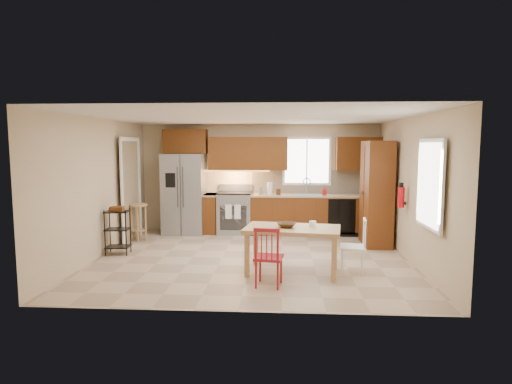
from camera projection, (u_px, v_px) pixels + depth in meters
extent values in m
plane|color=tan|center=(252.00, 258.00, 7.66)|extent=(5.50, 5.50, 0.00)
cube|color=silver|center=(252.00, 117.00, 7.39)|extent=(5.50, 5.00, 0.02)
cube|color=#CCB793|center=(259.00, 178.00, 10.01)|extent=(5.50, 0.02, 2.50)
cube|color=#CCB793|center=(237.00, 210.00, 5.05)|extent=(5.50, 0.02, 2.50)
cube|color=#CCB793|center=(100.00, 188.00, 7.69)|extent=(0.02, 5.00, 2.50)
cube|color=#CCB793|center=(411.00, 190.00, 7.36)|extent=(0.02, 5.00, 2.50)
cube|color=gray|center=(184.00, 194.00, 9.78)|extent=(0.92, 0.75, 1.82)
cube|color=gray|center=(235.00, 213.00, 9.82)|extent=(0.76, 0.63, 0.92)
cube|color=#5D2D11|center=(211.00, 213.00, 9.86)|extent=(0.30, 0.60, 0.90)
cube|color=#5D2D11|center=(315.00, 214.00, 9.72)|extent=(2.92, 0.60, 0.90)
cube|color=black|center=(342.00, 217.00, 9.40)|extent=(0.60, 0.02, 0.78)
cube|color=beige|center=(315.00, 182.00, 9.92)|extent=(2.92, 0.03, 0.55)
cube|color=#552D0E|center=(185.00, 142.00, 9.85)|extent=(1.00, 0.35, 0.55)
cube|color=#552D0E|center=(248.00, 154.00, 9.79)|extent=(1.80, 0.35, 0.75)
cube|color=#552D0E|center=(358.00, 154.00, 9.64)|extent=(1.00, 0.35, 0.75)
cube|color=white|center=(307.00, 161.00, 9.88)|extent=(1.12, 0.04, 1.12)
cube|color=gray|center=(307.00, 196.00, 9.69)|extent=(0.62, 0.46, 0.16)
cube|color=#FFBF66|center=(235.00, 171.00, 9.82)|extent=(1.60, 0.30, 0.01)
imported|color=red|center=(324.00, 191.00, 9.55)|extent=(0.09, 0.09, 0.19)
cylinder|color=white|center=(270.00, 189.00, 9.67)|extent=(0.12, 0.12, 0.28)
cylinder|color=gray|center=(261.00, 191.00, 9.69)|extent=(0.11, 0.11, 0.18)
cylinder|color=#492D13|center=(278.00, 192.00, 9.64)|extent=(0.10, 0.10, 0.14)
cube|color=#5D2D11|center=(376.00, 193.00, 8.59)|extent=(0.50, 0.95, 2.10)
cylinder|color=red|center=(401.00, 197.00, 7.54)|extent=(0.12, 0.12, 0.36)
cube|color=white|center=(430.00, 184.00, 6.20)|extent=(0.04, 1.02, 1.32)
cube|color=#8C7A59|center=(130.00, 191.00, 9.00)|extent=(0.04, 0.95, 2.10)
imported|color=#492D13|center=(287.00, 228.00, 6.71)|extent=(0.34, 0.34, 0.07)
cylinder|color=white|center=(313.00, 225.00, 6.77)|extent=(0.12, 0.12, 0.12)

